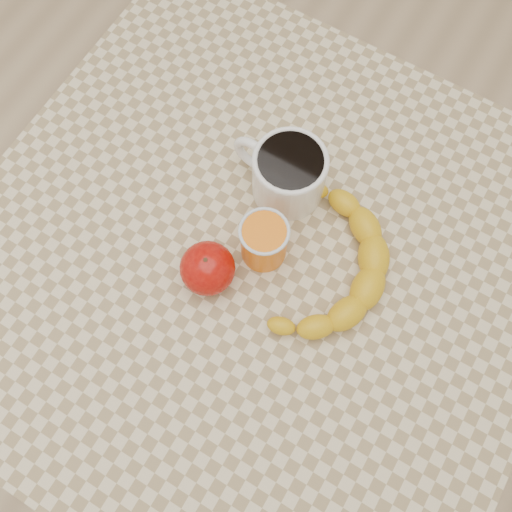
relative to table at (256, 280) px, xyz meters
The scene contains 6 objects.
ground 0.66m from the table, ahead, with size 3.00×3.00×0.00m, color tan.
table is the anchor object (origin of this frame).
coffee_mug 0.18m from the table, 99.68° to the left, with size 0.14×0.11×0.09m.
orange_juice_glass 0.13m from the table, 83.85° to the left, with size 0.07×0.07×0.08m.
apple 0.14m from the table, 130.30° to the right, with size 0.09×0.09×0.07m.
banana 0.14m from the table, 22.38° to the left, with size 0.21×0.28×0.04m, color yellow, non-canonical shape.
Camera 1 is at (0.13, -0.22, 1.48)m, focal length 40.00 mm.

